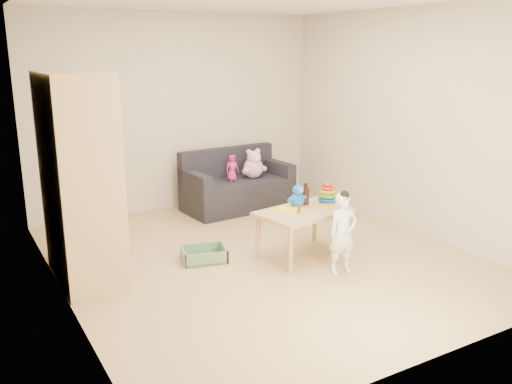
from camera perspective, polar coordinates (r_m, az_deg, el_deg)
room at (r=5.39m, az=0.88°, el=6.04°), size 4.50×4.50×4.50m
wardrobe at (r=5.22m, az=-18.07°, el=1.29°), size 0.54×1.07×1.93m
sofa at (r=7.40m, az=-1.91°, el=-0.24°), size 1.49×0.82×0.41m
play_table at (r=5.71m, az=5.02°, el=-4.36°), size 1.05×0.76×0.51m
storage_bin at (r=5.66m, az=-5.50°, el=-6.54°), size 0.52×0.44×0.14m
toddler at (r=5.30m, az=9.13°, el=-4.43°), size 0.32×0.23×0.78m
pink_bear at (r=7.42m, az=-0.29°, el=2.78°), size 0.36×0.34×0.34m
doll at (r=7.25m, az=-2.53°, el=2.52°), size 0.18×0.12×0.35m
ring_stacker at (r=5.88m, az=7.51°, el=-0.35°), size 0.20×0.20×0.23m
brown_bottle at (r=5.82m, az=5.23°, el=-0.37°), size 0.08×0.08×0.23m
blue_plush at (r=5.71m, az=4.37°, el=-0.37°), size 0.25×0.23×0.25m
wooden_figure at (r=5.50m, az=4.57°, el=-1.68°), size 0.05×0.05×0.12m
yellow_book at (r=5.63m, az=3.49°, el=-1.80°), size 0.28×0.28×0.02m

